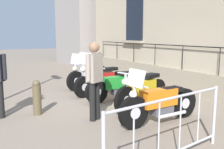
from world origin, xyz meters
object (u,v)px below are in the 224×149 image
motorcycle_silver (91,76)px  bollard (37,97)px  motorcycle_green (118,86)px  motorcycle_yellow (142,92)px  motorcycle_red (101,81)px  pedestrian_walking (94,76)px  motorcycle_orange (160,103)px  crowd_barrier (170,128)px

motorcycle_silver → bollard: (2.46, 2.28, 0.01)m
motorcycle_green → motorcycle_yellow: motorcycle_green is taller
motorcycle_red → pedestrian_walking: pedestrian_walking is taller
motorcycle_orange → crowd_barrier: 1.84m
motorcycle_yellow → crowd_barrier: crowd_barrier is taller
motorcycle_green → motorcycle_orange: bearing=84.7°
bollard → pedestrian_walking: bearing=135.4°
motorcycle_yellow → bollard: bearing=-18.8°
motorcycle_red → pedestrian_walking: 2.69m
crowd_barrier → pedestrian_walking: size_ratio=1.37×
bollard → pedestrian_walking: pedestrian_walking is taller
motorcycle_silver → motorcycle_orange: size_ratio=0.97×
motorcycle_orange → bollard: 2.93m
motorcycle_red → crowd_barrier: (1.21, 4.65, 0.13)m
motorcycle_green → crowd_barrier: crowd_barrier is taller
motorcycle_silver → crowd_barrier: bearing=77.1°
motorcycle_red → motorcycle_yellow: 2.09m
motorcycle_yellow → crowd_barrier: size_ratio=0.83×
motorcycle_green → bollard: 2.43m
motorcycle_green → motorcycle_red: bearing=-87.5°
crowd_barrier → pedestrian_walking: bearing=-87.5°
crowd_barrier → motorcycle_orange: bearing=-125.1°
bollard → motorcycle_yellow: bearing=161.2°
motorcycle_silver → motorcycle_red: 1.06m
motorcycle_silver → motorcycle_orange: motorcycle_silver is taller
crowd_barrier → pedestrian_walking: (0.10, -2.38, 0.45)m
motorcycle_silver → motorcycle_orange: bearing=86.6°
motorcycle_orange → crowd_barrier: motorcycle_orange is taller
motorcycle_green → pedestrian_walking: pedestrian_walking is taller
crowd_barrier → motorcycle_yellow: bearing=-117.9°
motorcycle_orange → motorcycle_red: bearing=-92.9°
crowd_barrier → bollard: (1.16, -3.42, -0.13)m
motorcycle_red → bollard: motorcycle_red is taller
motorcycle_silver → bollard: size_ratio=2.42×
motorcycle_orange → bollard: motorcycle_orange is taller
motorcycle_red → bollard: bearing=27.4°
motorcycle_silver → motorcycle_green: (0.05, 2.05, -0.00)m
motorcycle_orange → bollard: size_ratio=2.50×
motorcycle_orange → motorcycle_silver: bearing=-93.4°
motorcycle_yellow → motorcycle_orange: 1.10m
motorcycle_red → motorcycle_orange: size_ratio=1.00×
motorcycle_silver → motorcycle_red: bearing=85.0°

